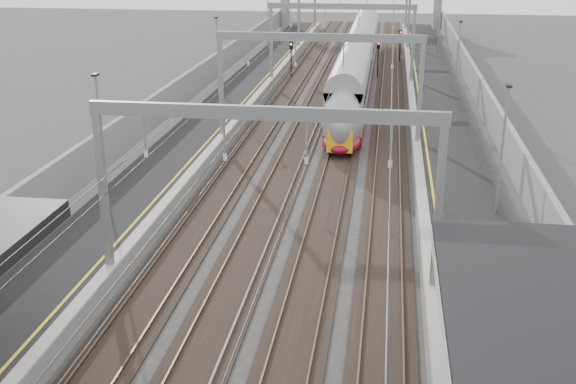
% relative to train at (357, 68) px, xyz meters
% --- Properties ---
extents(platform_left, '(4.00, 120.00, 1.00)m').
position_rel_train_xyz_m(platform_left, '(-9.50, -16.87, -1.49)').
color(platform_left, black).
rests_on(platform_left, ground).
extents(platform_right, '(4.00, 120.00, 1.00)m').
position_rel_train_xyz_m(platform_right, '(6.50, -16.87, -1.49)').
color(platform_right, black).
rests_on(platform_right, ground).
extents(tracks, '(11.40, 140.00, 0.20)m').
position_rel_train_xyz_m(tracks, '(-1.50, -16.87, -1.94)').
color(tracks, black).
rests_on(tracks, ground).
extents(overhead_line, '(13.00, 140.00, 6.60)m').
position_rel_train_xyz_m(overhead_line, '(-1.50, -10.26, 4.15)').
color(overhead_line, gray).
rests_on(overhead_line, platform_left).
extents(wall_left, '(0.30, 120.00, 3.20)m').
position_rel_train_xyz_m(wall_left, '(-12.70, -16.87, -0.39)').
color(wall_left, gray).
rests_on(wall_left, ground).
extents(wall_right, '(0.30, 120.00, 3.20)m').
position_rel_train_xyz_m(wall_right, '(9.70, -16.87, -0.39)').
color(wall_right, gray).
rests_on(wall_right, ground).
extents(train, '(2.55, 46.47, 4.04)m').
position_rel_train_xyz_m(train, '(0.00, 0.00, 0.00)').
color(train, maroon).
rests_on(train, ground).
extents(signal_green, '(0.32, 0.32, 3.48)m').
position_rel_train_xyz_m(signal_green, '(-6.70, 5.42, 0.43)').
color(signal_green, black).
rests_on(signal_green, ground).
extents(signal_red_near, '(0.32, 0.32, 3.48)m').
position_rel_train_xyz_m(signal_red_near, '(1.70, 6.98, 0.43)').
color(signal_red_near, black).
rests_on(signal_red_near, ground).
extents(signal_red_far, '(0.32, 0.32, 3.48)m').
position_rel_train_xyz_m(signal_red_far, '(3.90, 15.81, 0.43)').
color(signal_red_far, black).
rests_on(signal_red_far, ground).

